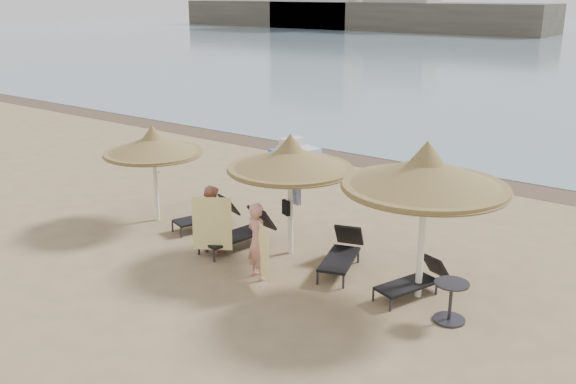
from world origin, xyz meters
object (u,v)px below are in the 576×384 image
object	(u,v)px
lounger_near_right	(342,252)
lounger_far_right	(415,280)
lounger_far_left	(210,215)
pedal_boat	(298,156)
side_table	(450,303)
palapa_left	(153,145)
palapa_right	(426,174)
lounger_near_left	(242,231)
person_left	(211,214)
palapa_center	(290,159)
person_right	(258,235)

from	to	relation	value
lounger_near_right	lounger_far_right	xyz separation A→B (m)	(1.80, -0.23, -0.04)
lounger_far_left	pedal_boat	xyz separation A→B (m)	(-1.66, 6.04, 0.00)
lounger_far_left	side_table	size ratio (longest dim) A/B	2.34
palapa_left	lounger_near_right	xyz separation A→B (m)	(5.39, 0.30, -1.61)
lounger_far_left	palapa_right	bearing A→B (deg)	15.78
palapa_left	lounger_far_right	xyz separation A→B (m)	(7.19, 0.07, -1.65)
lounger_near_right	side_table	size ratio (longest dim) A/B	2.50
side_table	lounger_far_left	bearing A→B (deg)	172.33
lounger_near_left	lounger_near_right	xyz separation A→B (m)	(2.48, 0.38, -0.02)
lounger_near_left	person_left	bearing A→B (deg)	-112.48
palapa_right	side_table	distance (m)	2.34
lounger_near_left	palapa_center	bearing A→B (deg)	28.44
lounger_far_left	side_table	bearing A→B (deg)	11.48
palapa_right	lounger_near_left	bearing A→B (deg)	-178.19
palapa_left	palapa_right	world-z (taller)	palapa_right
palapa_right	lounger_far_left	bearing A→B (deg)	176.62
lounger_near_right	side_table	bearing A→B (deg)	-34.35
palapa_right	lounger_near_left	xyz separation A→B (m)	(-4.35, -0.14, -2.07)
palapa_right	pedal_boat	size ratio (longest dim) A/B	1.43
palapa_right	lounger_far_left	distance (m)	6.19
lounger_near_right	person_left	distance (m)	3.05
palapa_left	person_right	xyz separation A→B (m)	(4.28, -1.15, -1.03)
palapa_left	lounger_near_right	bearing A→B (deg)	3.20
palapa_center	side_table	xyz separation A→B (m)	(4.12, -0.80, -1.82)
palapa_left	person_right	distance (m)	4.55
palapa_right	person_right	distance (m)	3.56
lounger_far_right	palapa_right	bearing A→B (deg)	8.56
side_table	lounger_near_right	bearing A→B (deg)	163.80
lounger_far_left	lounger_near_left	xyz separation A→B (m)	(1.46, -0.48, 0.04)
person_left	lounger_near_left	bearing A→B (deg)	-123.10
palapa_right	side_table	size ratio (longest dim) A/B	4.16
person_right	pedal_boat	world-z (taller)	person_right
palapa_right	lounger_near_right	bearing A→B (deg)	172.65
palapa_center	lounger_near_left	bearing A→B (deg)	-161.35
person_left	pedal_boat	xyz separation A→B (m)	(-2.75, 7.11, -0.56)
palapa_left	person_left	bearing A→B (deg)	-14.63
palapa_right	person_left	bearing A→B (deg)	-171.31
side_table	pedal_boat	distance (m)	10.86
lounger_near_right	palapa_center	bearing A→B (deg)	162.03
palapa_center	person_left	distance (m)	2.18
pedal_boat	person_left	bearing A→B (deg)	-53.28
palapa_center	side_table	bearing A→B (deg)	-10.94
palapa_right	palapa_center	bearing A→B (deg)	175.80
pedal_boat	palapa_center	bearing A→B (deg)	-39.89
lounger_near_left	pedal_boat	xyz separation A→B (m)	(-3.12, 6.52, -0.04)
lounger_far_left	lounger_near_left	distance (m)	1.54
palapa_right	side_table	xyz separation A→B (m)	(0.88, -0.56, -2.09)
lounger_far_right	side_table	distance (m)	1.11
lounger_far_left	lounger_near_left	world-z (taller)	lounger_near_left
lounger_near_right	pedal_boat	bearing A→B (deg)	114.20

